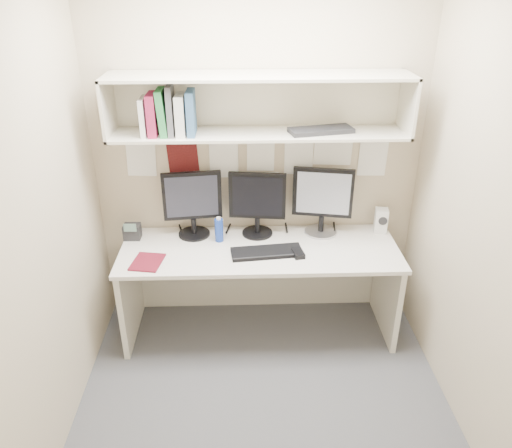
{
  "coord_description": "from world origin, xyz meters",
  "views": [
    {
      "loc": [
        -0.13,
        -2.48,
        2.51
      ],
      "look_at": [
        -0.04,
        0.35,
        1.07
      ],
      "focal_mm": 35.0,
      "sensor_mm": 36.0,
      "label": 1
    }
  ],
  "objects_px": {
    "monitor_center": "(257,202)",
    "speaker": "(381,220)",
    "maroon_notebook": "(147,262)",
    "monitor_left": "(192,202)",
    "desk": "(259,289)",
    "keyboard": "(267,252)",
    "desk_phone": "(132,231)",
    "monitor_right": "(323,199)"
  },
  "relations": [
    {
      "from": "monitor_center",
      "to": "desk_phone",
      "type": "bearing_deg",
      "value": -169.87
    },
    {
      "from": "keyboard",
      "to": "desk_phone",
      "type": "distance_m",
      "value": 1.02
    },
    {
      "from": "maroon_notebook",
      "to": "monitor_center",
      "type": "bearing_deg",
      "value": 37.72
    },
    {
      "from": "monitor_left",
      "to": "speaker",
      "type": "distance_m",
      "value": 1.43
    },
    {
      "from": "keyboard",
      "to": "desk_phone",
      "type": "xyz_separation_m",
      "value": [
        -0.99,
        0.26,
        0.05
      ]
    },
    {
      "from": "monitor_center",
      "to": "speaker",
      "type": "distance_m",
      "value": 0.95
    },
    {
      "from": "speaker",
      "to": "maroon_notebook",
      "type": "relative_size",
      "value": 0.79
    },
    {
      "from": "desk",
      "to": "maroon_notebook",
      "type": "bearing_deg",
      "value": -166.38
    },
    {
      "from": "speaker",
      "to": "desk_phone",
      "type": "height_order",
      "value": "speaker"
    },
    {
      "from": "monitor_right",
      "to": "desk_phone",
      "type": "distance_m",
      "value": 1.43
    },
    {
      "from": "monitor_left",
      "to": "desk_phone",
      "type": "relative_size",
      "value": 3.43
    },
    {
      "from": "desk",
      "to": "monitor_center",
      "type": "bearing_deg",
      "value": 92.32
    },
    {
      "from": "monitor_left",
      "to": "desk_phone",
      "type": "xyz_separation_m",
      "value": [
        -0.45,
        -0.05,
        -0.21
      ]
    },
    {
      "from": "monitor_center",
      "to": "keyboard",
      "type": "relative_size",
      "value": 0.98
    },
    {
      "from": "maroon_notebook",
      "to": "desk",
      "type": "bearing_deg",
      "value": 23.39
    },
    {
      "from": "desk",
      "to": "maroon_notebook",
      "type": "xyz_separation_m",
      "value": [
        -0.78,
        -0.19,
        0.37
      ]
    },
    {
      "from": "monitor_center",
      "to": "maroon_notebook",
      "type": "bearing_deg",
      "value": -144.9
    },
    {
      "from": "monitor_right",
      "to": "desk",
      "type": "bearing_deg",
      "value": -144.23
    },
    {
      "from": "desk",
      "to": "maroon_notebook",
      "type": "height_order",
      "value": "maroon_notebook"
    },
    {
      "from": "desk",
      "to": "speaker",
      "type": "bearing_deg",
      "value": 13.26
    },
    {
      "from": "maroon_notebook",
      "to": "desk_phone",
      "type": "xyz_separation_m",
      "value": [
        -0.16,
        0.36,
        0.05
      ]
    },
    {
      "from": "monitor_left",
      "to": "maroon_notebook",
      "type": "height_order",
      "value": "monitor_left"
    },
    {
      "from": "monitor_right",
      "to": "keyboard",
      "type": "relative_size",
      "value": 1.03
    },
    {
      "from": "desk",
      "to": "monitor_left",
      "type": "height_order",
      "value": "monitor_left"
    },
    {
      "from": "speaker",
      "to": "monitor_right",
      "type": "bearing_deg",
      "value": -170.99
    },
    {
      "from": "monitor_center",
      "to": "desk_phone",
      "type": "xyz_separation_m",
      "value": [
        -0.93,
        -0.05,
        -0.21
      ]
    },
    {
      "from": "speaker",
      "to": "desk_phone",
      "type": "distance_m",
      "value": 1.87
    },
    {
      "from": "monitor_right",
      "to": "desk_phone",
      "type": "bearing_deg",
      "value": -167.08
    },
    {
      "from": "monitor_left",
      "to": "maroon_notebook",
      "type": "xyz_separation_m",
      "value": [
        -0.29,
        -0.41,
        -0.26
      ]
    },
    {
      "from": "monitor_left",
      "to": "monitor_right",
      "type": "xyz_separation_m",
      "value": [
        0.96,
        -0.0,
        0.01
      ]
    },
    {
      "from": "monitor_right",
      "to": "maroon_notebook",
      "type": "height_order",
      "value": "monitor_right"
    },
    {
      "from": "monitor_center",
      "to": "monitor_right",
      "type": "bearing_deg",
      "value": 7.14
    },
    {
      "from": "monitor_left",
      "to": "keyboard",
      "type": "distance_m",
      "value": 0.67
    },
    {
      "from": "speaker",
      "to": "desk",
      "type": "bearing_deg",
      "value": -157.75
    },
    {
      "from": "speaker",
      "to": "maroon_notebook",
      "type": "xyz_separation_m",
      "value": [
        -1.71,
        -0.41,
        -0.09
      ]
    },
    {
      "from": "desk",
      "to": "keyboard",
      "type": "height_order",
      "value": "keyboard"
    },
    {
      "from": "desk_phone",
      "to": "desk",
      "type": "bearing_deg",
      "value": -8.69
    },
    {
      "from": "desk",
      "to": "speaker",
      "type": "distance_m",
      "value": 1.06
    },
    {
      "from": "keyboard",
      "to": "maroon_notebook",
      "type": "bearing_deg",
      "value": -179.83
    },
    {
      "from": "monitor_center",
      "to": "speaker",
      "type": "relative_size",
      "value": 2.62
    },
    {
      "from": "monitor_center",
      "to": "desk_phone",
      "type": "height_order",
      "value": "monitor_center"
    },
    {
      "from": "desk",
      "to": "keyboard",
      "type": "distance_m",
      "value": 0.39
    }
  ]
}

